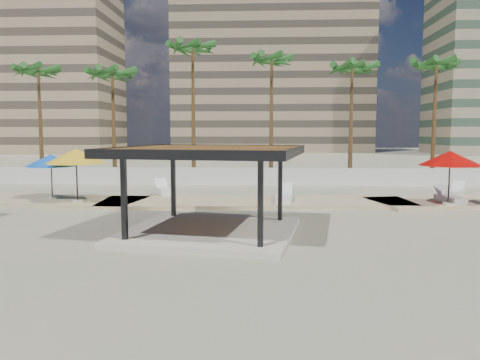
% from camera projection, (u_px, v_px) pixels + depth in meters
% --- Properties ---
extents(ground, '(200.00, 200.00, 0.00)m').
position_uv_depth(ground, '(199.00, 231.00, 17.59)').
color(ground, tan).
rests_on(ground, ground).
extents(promenade, '(44.45, 7.97, 0.24)m').
position_uv_depth(promenade, '(256.00, 201.00, 25.10)').
color(promenade, '#C6B284').
rests_on(promenade, ground).
extents(boundary_wall, '(56.00, 0.30, 1.20)m').
position_uv_depth(boundary_wall, '(230.00, 176.00, 33.43)').
color(boundary_wall, silver).
rests_on(boundary_wall, ground).
extents(building_west, '(34.00, 16.00, 32.40)m').
position_uv_depth(building_west, '(22.00, 69.00, 85.69)').
color(building_west, '#937F60').
rests_on(building_west, ground).
extents(building_mid, '(38.00, 16.00, 30.40)m').
position_uv_depth(building_mid, '(272.00, 80.00, 93.46)').
color(building_mid, '#847259').
rests_on(building_mid, ground).
extents(pavilion_central, '(7.25, 7.25, 3.19)m').
position_uv_depth(pavilion_central, '(210.00, 182.00, 17.00)').
color(pavilion_central, beige).
rests_on(pavilion_central, ground).
extents(umbrella_b, '(3.66, 3.66, 2.72)m').
position_uv_depth(umbrella_b, '(76.00, 156.00, 23.44)').
color(umbrella_b, beige).
rests_on(umbrella_b, promenade).
extents(umbrella_c, '(3.61, 3.61, 2.65)m').
position_uv_depth(umbrella_c, '(450.00, 158.00, 22.54)').
color(umbrella_c, beige).
rests_on(umbrella_c, promenade).
extents(umbrella_f, '(3.39, 3.39, 2.38)m').
position_uv_depth(umbrella_f, '(51.00, 161.00, 24.84)').
color(umbrella_f, beige).
rests_on(umbrella_f, promenade).
extents(lounger_a, '(1.55, 2.29, 0.83)m').
position_uv_depth(lounger_a, '(164.00, 191.00, 26.90)').
color(lounger_a, white).
rests_on(lounger_a, promenade).
extents(lounger_b, '(0.98, 2.31, 0.85)m').
position_uv_depth(lounger_b, '(285.00, 197.00, 24.15)').
color(lounger_b, white).
rests_on(lounger_b, promenade).
extents(lounger_c, '(1.00, 2.18, 0.79)m').
position_uv_depth(lounger_c, '(449.00, 199.00, 23.61)').
color(lounger_c, white).
rests_on(lounger_c, promenade).
extents(lounger_d, '(1.72, 2.06, 0.78)m').
position_uv_depth(lounger_d, '(455.00, 193.00, 26.09)').
color(lounger_d, white).
rests_on(lounger_d, promenade).
extents(palm_b, '(3.00, 3.00, 9.27)m').
position_uv_depth(palm_b, '(38.00, 75.00, 36.09)').
color(palm_b, brown).
rests_on(palm_b, ground).
extents(palm_c, '(3.00, 3.00, 8.90)m').
position_uv_depth(palm_c, '(112.00, 79.00, 35.24)').
color(palm_c, brown).
rests_on(palm_c, ground).
extents(palm_d, '(3.00, 3.00, 10.95)m').
position_uv_depth(palm_d, '(193.00, 54.00, 35.54)').
color(palm_d, brown).
rests_on(palm_d, ground).
extents(palm_e, '(3.00, 3.00, 9.94)m').
position_uv_depth(palm_e, '(272.00, 65.00, 34.85)').
color(palm_e, brown).
rests_on(palm_e, ground).
extents(palm_f, '(3.00, 3.00, 9.31)m').
position_uv_depth(palm_f, '(352.00, 73.00, 34.81)').
color(palm_f, brown).
rests_on(palm_f, ground).
extents(palm_g, '(3.00, 3.00, 9.47)m').
position_uv_depth(palm_g, '(436.00, 69.00, 34.10)').
color(palm_g, brown).
rests_on(palm_g, ground).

